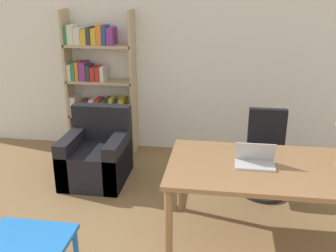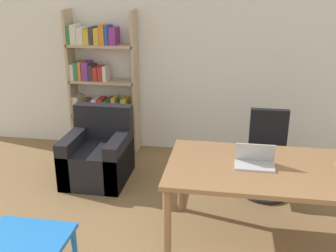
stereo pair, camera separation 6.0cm
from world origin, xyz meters
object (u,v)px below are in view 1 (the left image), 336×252
Objects in this scene: bookshelf at (96,90)px; side_table_blue at (27,247)px; laptop at (255,160)px; office_chair at (266,157)px; armchair at (97,157)px; desk at (267,175)px.

side_table_blue is at bearing -82.72° from bookshelf.
laptop is 1.08m from office_chair.
office_chair is 1.99m from armchair.
side_table_blue is at bearing -151.69° from laptop.
desk is 2.68× the size of side_table_blue.
desk is 1.81× the size of office_chair.
side_table_blue is at bearing -153.36° from desk.
desk is 0.17m from laptop.
office_chair is at bearing 78.23° from laptop.
desk is at bearing -41.88° from bookshelf.
laptop is 0.35× the size of office_chair.
side_table_blue is 0.33× the size of bookshelf.
side_table_blue is (-1.80, -0.90, -0.28)m from desk.
desk is 1.03m from office_chair.
laptop is at bearing 28.31° from side_table_blue.
desk is 0.88× the size of bookshelf.
office_chair is at bearing -22.64° from bookshelf.
laptop is 0.39× the size of armchair.
bookshelf reaches higher than side_table_blue.
desk is at bearing -95.50° from office_chair.
side_table_blue is 2.90m from bookshelf.
bookshelf is (-2.05, 1.93, 0.05)m from laptop.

